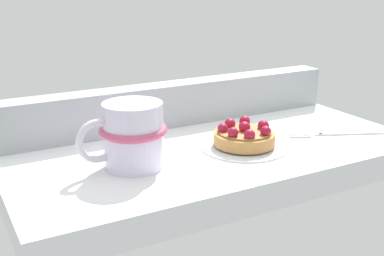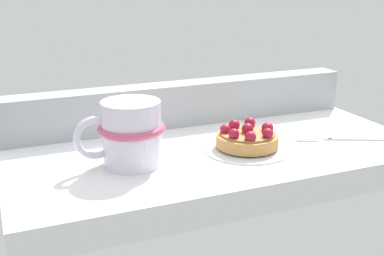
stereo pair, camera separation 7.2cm
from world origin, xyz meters
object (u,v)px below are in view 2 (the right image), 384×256
(dessert_plate, at_px, (247,148))
(raspberry_tart, at_px, (247,138))
(coffee_mug, at_px, (130,133))
(dessert_fork, at_px, (349,138))

(dessert_plate, height_order, raspberry_tart, raspberry_tart)
(coffee_mug, relative_size, dessert_fork, 0.76)
(coffee_mug, bearing_deg, dessert_plate, -3.17)
(dessert_plate, height_order, dessert_fork, same)
(raspberry_tart, bearing_deg, dessert_plate, -136.34)
(raspberry_tart, xyz_separation_m, dessert_fork, (0.18, -0.03, -0.02))
(raspberry_tart, bearing_deg, dessert_fork, -8.24)
(dessert_plate, distance_m, dessert_fork, 0.18)
(dessert_fork, bearing_deg, dessert_plate, 171.81)
(dessert_plate, bearing_deg, raspberry_tart, 43.66)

